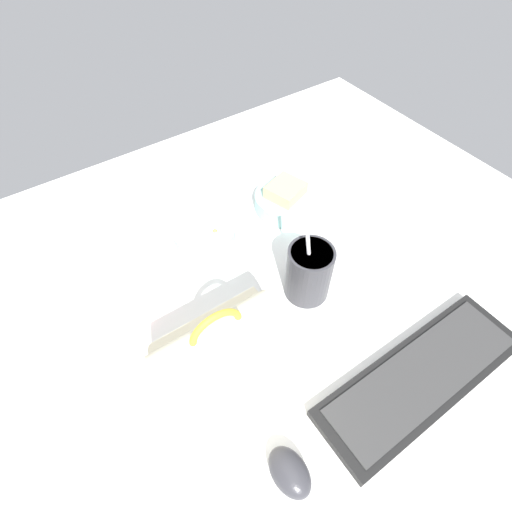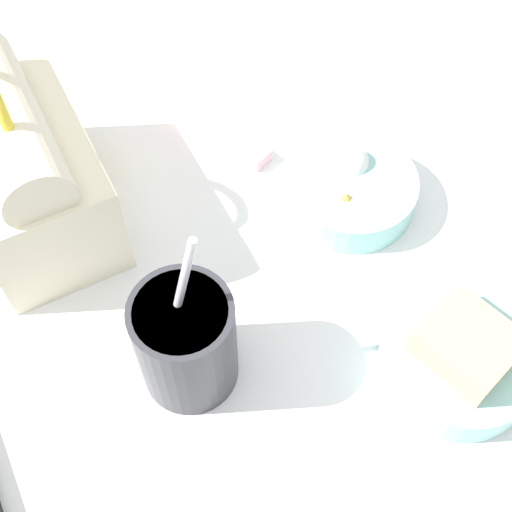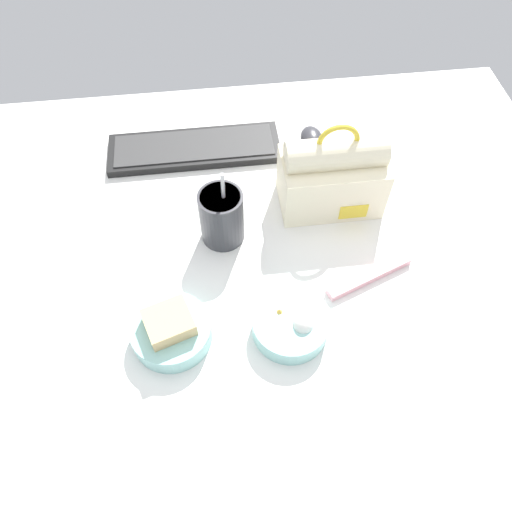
% 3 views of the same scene
% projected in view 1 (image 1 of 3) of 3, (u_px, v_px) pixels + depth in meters
% --- Properties ---
extents(desk_surface, '(1.40, 1.10, 0.02)m').
position_uv_depth(desk_surface, '(262.00, 282.00, 0.81)').
color(desk_surface, white).
rests_on(desk_surface, ground).
extents(keyboard, '(0.39, 0.12, 0.02)m').
position_uv_depth(keyboard, '(421.00, 377.00, 0.66)').
color(keyboard, black).
rests_on(keyboard, desk_surface).
extents(lunch_bag, '(0.21, 0.12, 0.20)m').
position_uv_depth(lunch_bag, '(221.00, 359.00, 0.61)').
color(lunch_bag, '#EFE5C1').
rests_on(lunch_bag, desk_surface).
extents(soup_cup, '(0.09, 0.09, 0.19)m').
position_uv_depth(soup_cup, '(309.00, 272.00, 0.74)').
color(soup_cup, '#333338').
rests_on(soup_cup, desk_surface).
extents(bento_bowl_sandwich, '(0.14, 0.14, 0.07)m').
position_uv_depth(bento_bowl_sandwich, '(285.00, 200.00, 0.92)').
color(bento_bowl_sandwich, '#93D1CC').
rests_on(bento_bowl_sandwich, desk_surface).
extents(bento_bowl_snacks, '(0.13, 0.13, 0.06)m').
position_uv_depth(bento_bowl_snacks, '(205.00, 234.00, 0.86)').
color(bento_bowl_snacks, '#93D1CC').
rests_on(bento_bowl_snacks, desk_surface).
extents(computer_mouse, '(0.05, 0.08, 0.04)m').
position_uv_depth(computer_mouse, '(290.00, 472.00, 0.56)').
color(computer_mouse, '#333338').
rests_on(computer_mouse, desk_surface).
extents(chopstick_case, '(0.18, 0.09, 0.02)m').
position_uv_depth(chopstick_case, '(152.00, 304.00, 0.76)').
color(chopstick_case, pink).
rests_on(chopstick_case, desk_surface).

